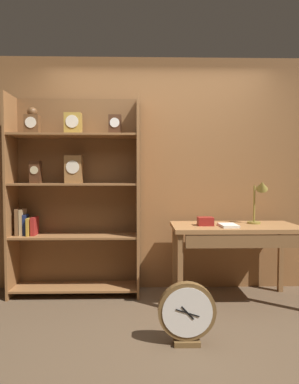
% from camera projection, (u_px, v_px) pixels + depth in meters
% --- Properties ---
extents(ground_plane, '(10.00, 10.00, 0.00)m').
position_uv_depth(ground_plane, '(168.00, 350.00, 2.34)').
color(ground_plane, brown).
extents(back_wood_panel, '(4.80, 0.05, 2.60)m').
position_uv_depth(back_wood_panel, '(159.00, 174.00, 3.64)').
color(back_wood_panel, brown).
rests_on(back_wood_panel, ground).
extents(bookshelf, '(1.37, 0.35, 2.13)m').
position_uv_depth(bookshelf, '(73.00, 194.00, 3.44)').
color(bookshelf, brown).
rests_on(bookshelf, ground).
extents(workbench, '(1.27, 0.61, 0.78)m').
position_uv_depth(workbench, '(236.00, 235.00, 3.22)').
color(workbench, '#9E6B3D').
rests_on(workbench, ground).
extents(desk_lamp, '(0.21, 0.21, 0.47)m').
position_uv_depth(desk_lamp, '(260.00, 195.00, 3.29)').
color(desk_lamp, olive).
rests_on(desk_lamp, workbench).
extents(toolbox_small, '(0.15, 0.12, 0.08)m').
position_uv_depth(toolbox_small, '(205.00, 221.00, 3.21)').
color(toolbox_small, maroon).
rests_on(toolbox_small, workbench).
extents(open_repair_manual, '(0.17, 0.23, 0.02)m').
position_uv_depth(open_repair_manual, '(228.00, 225.00, 3.13)').
color(open_repair_manual, silver).
rests_on(open_repair_manual, workbench).
extents(round_clock_large, '(0.44, 0.11, 0.48)m').
position_uv_depth(round_clock_large, '(187.00, 313.00, 2.41)').
color(round_clock_large, brown).
rests_on(round_clock_large, ground).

